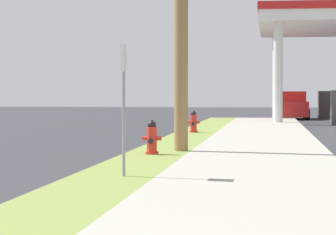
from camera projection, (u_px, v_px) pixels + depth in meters
name	position (u px, v px, depth m)	size (l,w,h in m)	color
fire_hydrant_second	(152.00, 139.00, 17.05)	(0.42, 0.38, 0.74)	red
fire_hydrant_third	(194.00, 123.00, 26.67)	(0.42, 0.37, 0.74)	red
street_sign_post	(124.00, 82.00, 12.48)	(0.05, 0.36, 2.12)	gray
car_red_by_near_pump	(291.00, 106.00, 44.17)	(1.95, 4.50, 1.57)	red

